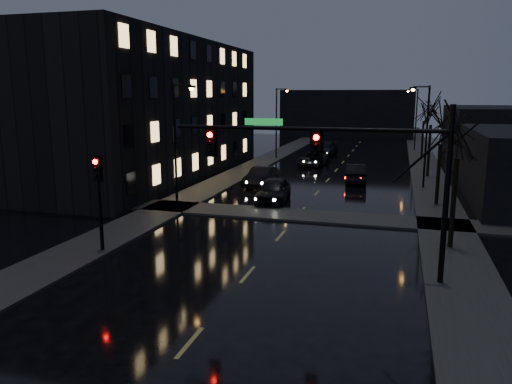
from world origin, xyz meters
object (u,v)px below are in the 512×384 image
Objects in this scene: oncoming_car_a at (273,190)px; oncoming_car_d at (325,149)px; oncoming_car_b at (262,177)px; oncoming_car_c at (313,159)px; lead_car at (356,173)px.

oncoming_car_d is at bearing 86.57° from oncoming_car_a.
oncoming_car_a is 6.16m from oncoming_car_b.
oncoming_car_b reaches higher than oncoming_car_c.
oncoming_car_a is at bearing 57.71° from lead_car.
oncoming_car_d reaches higher than oncoming_car_b.
oncoming_car_b is 21.67m from oncoming_car_d.
oncoming_car_d is 18.35m from lead_car.
oncoming_car_c is 8.84m from oncoming_car_d.
oncoming_car_b is at bearing 23.03° from lead_car.
oncoming_car_d is at bearing 89.53° from oncoming_car_b.
oncoming_car_a reaches higher than oncoming_car_d.
oncoming_car_a is at bearing -82.54° from oncoming_car_d.
oncoming_car_b is at bearing -93.91° from oncoming_car_c.
oncoming_car_d is at bearing 95.88° from oncoming_car_c.
oncoming_car_c is at bearing 85.55° from oncoming_car_b.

